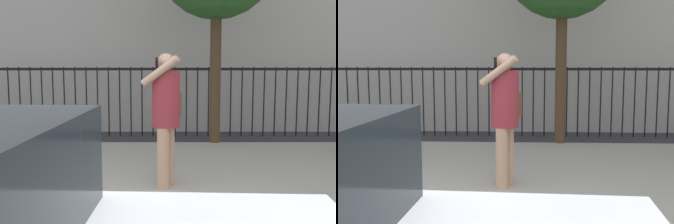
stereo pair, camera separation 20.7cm
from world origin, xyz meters
TOP-DOWN VIEW (x-y plane):
  - sidewalk at (0.00, 2.20)m, footprint 28.00×4.40m
  - iron_fence at (0.00, 5.90)m, footprint 12.03×0.04m
  - pedestrian_on_phone at (0.46, 1.60)m, footprint 0.52×0.71m

SIDE VIEW (x-z plane):
  - sidewalk at x=0.00m, z-range 0.00..0.15m
  - iron_fence at x=0.00m, z-range 0.22..1.82m
  - pedestrian_on_phone at x=0.46m, z-range 0.28..1.94m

